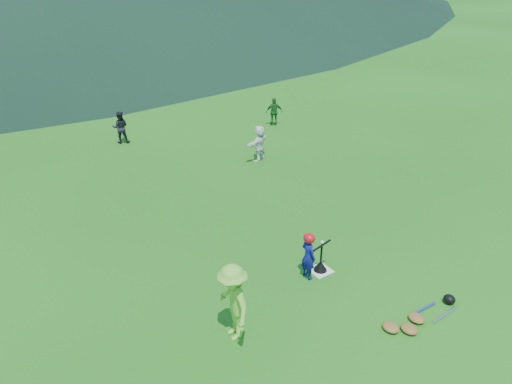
% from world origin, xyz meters
% --- Properties ---
extents(ground, '(120.00, 120.00, 0.00)m').
position_xyz_m(ground, '(0.00, 0.00, 0.00)').
color(ground, '#1C5613').
rests_on(ground, ground).
extents(home_plate, '(0.45, 0.45, 0.02)m').
position_xyz_m(home_plate, '(0.00, 0.00, 0.01)').
color(home_plate, silver).
rests_on(home_plate, ground).
extents(baseball, '(0.08, 0.08, 0.08)m').
position_xyz_m(baseball, '(0.00, 0.00, 0.74)').
color(baseball, white).
rests_on(baseball, batting_tee).
extents(batter_child, '(0.25, 0.38, 1.05)m').
position_xyz_m(batter_child, '(-0.38, -0.01, 0.53)').
color(batter_child, navy).
rests_on(batter_child, ground).
extents(adult_coach, '(0.71, 1.06, 1.52)m').
position_xyz_m(adult_coach, '(-2.63, -0.64, 0.76)').
color(adult_coach, '#77C83A').
rests_on(adult_coach, ground).
extents(fielder_b, '(0.69, 0.63, 1.16)m').
position_xyz_m(fielder_b, '(-0.73, 9.99, 0.58)').
color(fielder_b, black).
rests_on(fielder_b, ground).
extents(fielder_c, '(0.69, 0.54, 1.10)m').
position_xyz_m(fielder_c, '(4.92, 8.46, 0.55)').
color(fielder_c, '#1C5E24').
rests_on(fielder_c, ground).
extents(fielder_d, '(1.15, 0.78, 1.19)m').
position_xyz_m(fielder_d, '(2.44, 5.90, 0.59)').
color(fielder_d, white).
rests_on(fielder_d, ground).
extents(batting_tee, '(0.30, 0.30, 0.68)m').
position_xyz_m(batting_tee, '(0.00, 0.00, 0.13)').
color(batting_tee, black).
rests_on(batting_tee, home_plate).
extents(batter_gear, '(0.73, 0.26, 0.41)m').
position_xyz_m(batter_gear, '(-0.35, -0.01, 0.95)').
color(batter_gear, red).
rests_on(batter_gear, ground).
extents(equipment_pile, '(1.80, 0.56, 0.19)m').
position_xyz_m(equipment_pile, '(0.45, -2.27, 0.07)').
color(equipment_pile, olive).
rests_on(equipment_pile, ground).
extents(outfield_fence, '(70.07, 0.08, 1.33)m').
position_xyz_m(outfield_fence, '(0.00, 28.00, 0.70)').
color(outfield_fence, gray).
rests_on(outfield_fence, ground).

